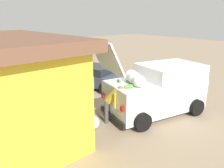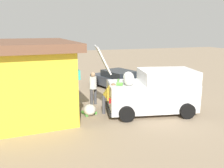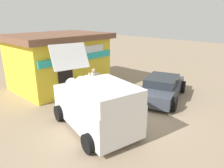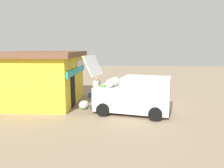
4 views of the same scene
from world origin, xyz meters
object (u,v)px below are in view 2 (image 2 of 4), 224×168
at_px(customer_bending, 109,95).
at_px(paint_bucket, 74,95).
at_px(delivery_van, 153,91).
at_px(vendor_standing, 93,86).
at_px(parked_sedan, 119,80).
at_px(storefront_bar, 23,77).
at_px(unloaded_banana_pile, 89,110).

relative_size(customer_bending, paint_bucket, 4.33).
xyz_separation_m(delivery_van, vendor_standing, (1.85, 2.34, -0.02)).
height_order(parked_sedan, paint_bucket, parked_sedan).
bearing_deg(storefront_bar, unloaded_banana_pile, -114.51).
height_order(delivery_van, parked_sedan, delivery_van).
distance_m(storefront_bar, delivery_van, 5.85).
distance_m(delivery_van, vendor_standing, 2.98).
distance_m(parked_sedan, unloaded_banana_pile, 4.96).
bearing_deg(delivery_van, paint_bucket, 42.44).
relative_size(storefront_bar, vendor_standing, 3.56).
bearing_deg(storefront_bar, parked_sedan, -63.26).
height_order(storefront_bar, paint_bucket, storefront_bar).
bearing_deg(customer_bending, delivery_van, -101.21).
bearing_deg(vendor_standing, storefront_bar, 91.58).
distance_m(delivery_van, unloaded_banana_pile, 3.00).
bearing_deg(customer_bending, storefront_bar, 68.92).
relative_size(storefront_bar, customer_bending, 4.07).
bearing_deg(delivery_van, storefront_bar, 72.33).
bearing_deg(customer_bending, parked_sedan, -25.59).
distance_m(storefront_bar, paint_bucket, 3.29).
bearing_deg(vendor_standing, unloaded_banana_pile, 158.80).
distance_m(parked_sedan, vendor_standing, 3.62).
distance_m(parked_sedan, customer_bending, 4.64).
height_order(delivery_van, unloaded_banana_pile, delivery_van).
xyz_separation_m(unloaded_banana_pile, paint_bucket, (2.82, 0.22, -0.05)).
bearing_deg(unloaded_banana_pile, parked_sedan, -35.47).
height_order(parked_sedan, customer_bending, customer_bending).
xyz_separation_m(storefront_bar, delivery_van, (-1.76, -5.53, -0.66)).
relative_size(parked_sedan, unloaded_banana_pile, 5.40).
relative_size(storefront_bar, unloaded_banana_pile, 7.27).
height_order(storefront_bar, vendor_standing, storefront_bar).
bearing_deg(delivery_van, customer_bending, 78.79).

